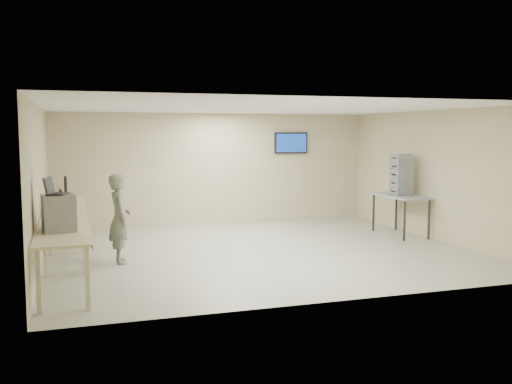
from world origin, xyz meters
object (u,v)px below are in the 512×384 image
object	(u,v)px
equipment_box	(59,213)
side_table	(401,198)
workbench	(65,218)
soldier	(120,219)

from	to	relation	value
equipment_box	side_table	world-z (taller)	equipment_box
side_table	workbench	bearing A→B (deg)	-174.35
workbench	side_table	world-z (taller)	side_table
equipment_box	side_table	xyz separation A→B (m)	(7.25, 2.51, -0.32)
soldier	side_table	distance (m)	6.34
equipment_box	soldier	bearing A→B (deg)	51.17
workbench	equipment_box	size ratio (longest dim) A/B	11.38
workbench	soldier	xyz separation A→B (m)	(0.92, -0.18, -0.03)
equipment_box	side_table	size ratio (longest dim) A/B	0.35
workbench	equipment_box	world-z (taller)	equipment_box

